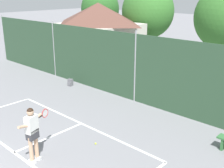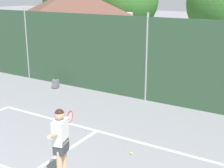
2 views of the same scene
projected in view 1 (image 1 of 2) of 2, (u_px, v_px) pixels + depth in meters
chainlink_fence at (135, 68)px, 13.66m from camera, size 26.09×0.09×3.48m
clubhouse_building at (98, 33)px, 20.59m from camera, size 5.59×5.15×4.41m
tennis_player at (32, 130)px, 8.83m from camera, size 0.52×1.38×1.85m
tennis_ball at (96, 144)px, 10.15m from camera, size 0.07×0.07×0.07m
backpack_grey at (70, 82)px, 16.34m from camera, size 0.31×0.28×0.46m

